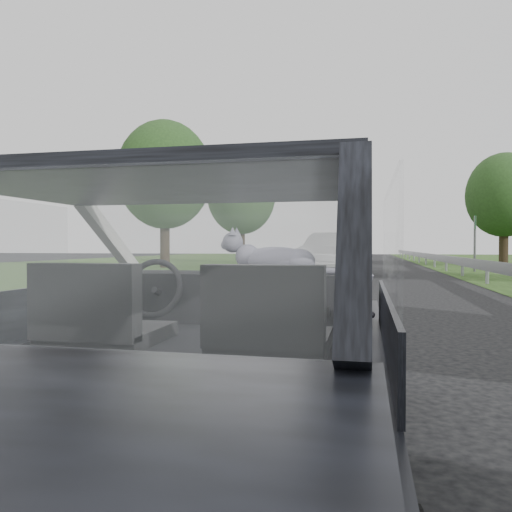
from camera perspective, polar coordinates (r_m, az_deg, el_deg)
The scene contains 12 objects.
ground at distance 2.76m, azimuth -6.28°, elevation -23.86°, with size 140.00×140.00×0.00m, color #333333.
subject_car at distance 2.54m, azimuth -6.31°, elevation -8.86°, with size 1.80×4.00×1.45m, color black.
dashboard at distance 3.11m, azimuth -2.60°, elevation -4.67°, with size 1.58×0.45×0.30m, color black.
driver_seat at distance 2.42m, azimuth -17.64°, elevation -5.69°, with size 0.50×0.72×0.42m, color black.
passenger_seat at distance 2.13m, azimuth 1.40°, elevation -6.55°, with size 0.50×0.72×0.42m, color black.
steering_wheel at distance 2.96m, azimuth -11.60°, elevation -3.63°, with size 0.36×0.36×0.04m, color black.
cat at distance 3.03m, azimuth 2.28°, elevation -0.25°, with size 0.63×0.19×0.28m, color gray.
other_car at distance 18.81m, azimuth 8.97°, elevation 0.14°, with size 2.01×5.09×1.67m, color silver.
highway_sign at distance 24.54m, azimuth 23.73°, elevation 1.28°, with size 0.10×1.01×2.52m, color #0E481C.
tree_2 at distance 30.99m, azimuth 26.48°, elevation 4.57°, with size 4.06×4.06×6.16m, color #213B19, non-canonical shape.
tree_5 at distance 27.32m, azimuth -10.39°, elevation 6.73°, with size 5.06×5.06×7.66m, color #213B19, non-canonical shape.
tree_6 at distance 35.34m, azimuth -1.69°, elevation 5.21°, with size 4.84×4.84×7.33m, color #213B19, non-canonical shape.
Camera 1 is at (0.81, -2.37, 1.17)m, focal length 35.00 mm.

